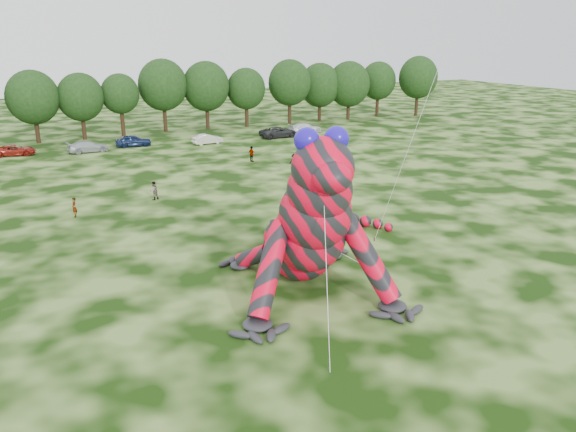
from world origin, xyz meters
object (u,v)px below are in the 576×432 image
(inflatable_gecko, at_px, (295,197))
(tree_15, at_px, (349,91))
(tree_7, at_px, (34,107))
(spectator_0, at_px, (74,208))
(car_2, at_px, (15,150))
(tree_14, at_px, (320,92))
(tree_17, at_px, (418,86))
(tree_8, at_px, (81,106))
(spectator_2, at_px, (294,162))
(car_3, at_px, (88,147))
(tree_10, at_px, (163,96))
(tree_13, at_px, (290,92))
(car_6, at_px, (279,132))
(car_5, at_px, (207,139))
(tree_12, at_px, (246,98))
(spectator_3, at_px, (252,154))
(car_7, at_px, (305,128))
(car_4, at_px, (133,141))
(tree_16, at_px, (378,89))
(tree_9, at_px, (121,105))
(tree_11, at_px, (206,96))
(spectator_1, at_px, (154,191))

(inflatable_gecko, height_order, tree_15, tree_15)
(tree_7, distance_m, spectator_0, 36.15)
(tree_15, xyz_separation_m, car_2, (-51.44, -8.65, -4.19))
(tree_14, xyz_separation_m, tree_17, (18.49, -2.06, 0.45))
(tree_8, bearing_deg, spectator_2, -58.55)
(tree_17, bearing_deg, car_3, -170.75)
(tree_10, relative_size, tree_13, 1.04)
(tree_8, bearing_deg, car_3, -94.53)
(tree_8, bearing_deg, tree_13, 0.26)
(tree_13, xyz_separation_m, car_6, (-6.72, -10.35, -4.31))
(car_5, bearing_deg, tree_8, 45.87)
(tree_8, relative_size, tree_12, 1.00)
(car_5, bearing_deg, car_2, 76.00)
(tree_14, relative_size, spectator_3, 5.37)
(car_5, height_order, car_7, car_7)
(inflatable_gecko, xyz_separation_m, spectator_2, (12.04, 24.31, -3.89))
(tree_14, xyz_separation_m, spectator_2, (-19.95, -30.73, -3.84))
(tree_14, xyz_separation_m, car_6, (-13.05, -11.94, -3.95))
(tree_15, bearing_deg, tree_7, -178.86)
(car_3, bearing_deg, car_5, -101.73)
(car_6, xyz_separation_m, spectator_0, (-29.62, -25.90, 0.03))
(car_6, relative_size, spectator_3, 3.10)
(inflatable_gecko, height_order, car_3, inflatable_gecko)
(tree_12, bearing_deg, spectator_2, -102.32)
(tree_14, distance_m, tree_15, 5.10)
(car_4, distance_m, spectator_3, 18.19)
(tree_16, bearing_deg, tree_10, -178.80)
(car_5, xyz_separation_m, car_7, (15.57, 2.12, 0.06))
(tree_17, height_order, car_5, tree_17)
(car_3, bearing_deg, tree_10, -55.46)
(tree_16, bearing_deg, tree_9, -177.39)
(tree_7, relative_size, car_4, 2.13)
(tree_11, bearing_deg, tree_7, -176.67)
(tree_12, bearing_deg, car_7, -59.72)
(tree_17, bearing_deg, tree_16, 157.37)
(tree_10, relative_size, tree_12, 1.17)
(tree_9, distance_m, tree_10, 6.52)
(car_3, distance_m, spectator_2, 26.80)
(tree_15, xyz_separation_m, car_5, (-28.60, -11.46, -4.16))
(car_7, bearing_deg, tree_16, -62.33)
(tree_11, height_order, tree_13, tree_13)
(tree_12, relative_size, car_7, 1.80)
(car_7, distance_m, spectator_0, 44.27)
(car_3, distance_m, spectator_3, 21.03)
(car_3, height_order, car_4, car_4)
(tree_15, bearing_deg, tree_14, 169.26)
(tree_9, distance_m, tree_14, 32.43)
(tree_11, height_order, tree_14, tree_11)
(tree_10, xyz_separation_m, spectator_1, (-9.88, -35.50, -4.44))
(tree_15, bearing_deg, tree_10, 178.51)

